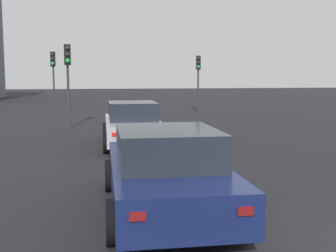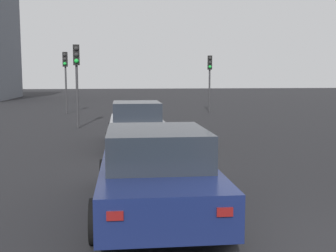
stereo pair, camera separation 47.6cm
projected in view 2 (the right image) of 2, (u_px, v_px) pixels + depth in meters
The scene contains 5 objects.
car_silver_right_lead at pixel (137, 124), 14.12m from camera, with size 4.54×2.07×1.48m.
car_navy_right_second at pixel (156, 171), 7.16m from camera, with size 4.58×2.17×1.45m.
traffic_light_near_left at pixel (210, 72), 27.06m from camera, with size 0.33×0.31×3.68m.
traffic_light_near_right at pixel (65, 69), 26.05m from camera, with size 0.32×0.30×3.85m.
traffic_light_far_left at pixel (77, 68), 18.64m from camera, with size 0.32×0.30×3.73m.
Camera 2 is at (-5.08, 2.58, 2.29)m, focal length 44.90 mm.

